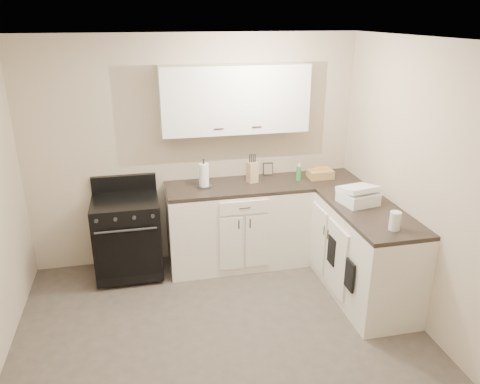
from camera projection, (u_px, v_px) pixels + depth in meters
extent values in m
plane|color=#473F38|center=(227.00, 353.00, 3.94)|extent=(3.60, 3.60, 0.00)
plane|color=white|center=(223.00, 42.00, 3.04)|extent=(3.60, 3.60, 0.00)
plane|color=beige|center=(194.00, 152.00, 5.13)|extent=(3.60, 0.00, 3.60)
plane|color=beige|center=(439.00, 198.00, 3.86)|extent=(0.00, 3.60, 3.60)
cube|color=white|center=(238.00, 226.00, 5.23)|extent=(1.55, 0.60, 0.90)
cube|color=white|center=(352.00, 242.00, 4.86)|extent=(0.60, 1.90, 0.90)
cube|color=black|center=(238.00, 187.00, 5.06)|extent=(1.55, 0.60, 0.04)
cube|color=black|center=(356.00, 200.00, 4.69)|extent=(0.60, 1.90, 0.04)
cube|color=white|center=(235.00, 99.00, 4.87)|extent=(1.55, 0.30, 0.70)
cube|color=black|center=(128.00, 236.00, 4.96)|extent=(0.68, 0.58, 0.83)
cube|color=tan|center=(252.00, 172.00, 5.10)|extent=(0.13, 0.12, 0.23)
cylinder|color=white|center=(204.00, 175.00, 4.96)|extent=(0.14, 0.14, 0.26)
cylinder|color=#389244|center=(299.00, 173.00, 5.16)|extent=(0.06, 0.06, 0.16)
cube|color=black|center=(268.00, 169.00, 5.35)|extent=(0.12, 0.05, 0.14)
cube|color=tan|center=(320.00, 174.00, 5.25)|extent=(0.27, 0.18, 0.09)
cube|color=white|center=(358.00, 198.00, 4.54)|extent=(0.37, 0.35, 0.12)
cylinder|color=silver|center=(395.00, 221.00, 3.98)|extent=(0.11, 0.11, 0.16)
cube|color=black|center=(350.00, 275.00, 4.21)|extent=(0.02, 0.16, 0.28)
cube|color=black|center=(332.00, 251.00, 4.58)|extent=(0.02, 0.16, 0.28)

